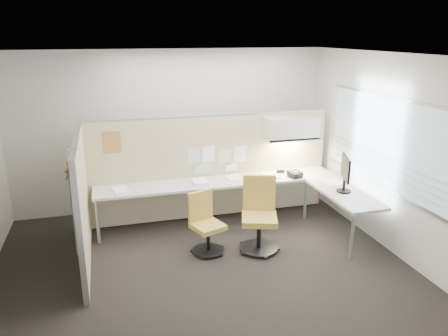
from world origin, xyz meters
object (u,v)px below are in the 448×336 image
object	(u,v)px
chair_left	(206,225)
monitor	(345,172)
desk	(241,189)
phone	(295,174)
chair_right	(259,217)

from	to	relation	value
chair_left	monitor	size ratio (longest dim) A/B	1.59
desk	phone	world-z (taller)	phone
chair_right	monitor	size ratio (longest dim) A/B	1.93
desk	monitor	xyz separation A→B (m)	(1.37, -0.86, 0.45)
chair_left	chair_right	world-z (taller)	chair_right
monitor	chair_left	bearing A→B (deg)	107.46
chair_right	phone	size ratio (longest dim) A/B	4.06
desk	chair_right	size ratio (longest dim) A/B	3.77
desk	chair_left	world-z (taller)	chair_left
chair_right	monitor	bearing A→B (deg)	19.56
desk	phone	bearing A→B (deg)	-0.59
chair_right	monitor	xyz separation A→B (m)	(1.38, 0.04, 0.55)
desk	monitor	distance (m)	1.68
chair_right	phone	world-z (taller)	chair_right
chair_right	monitor	world-z (taller)	monitor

